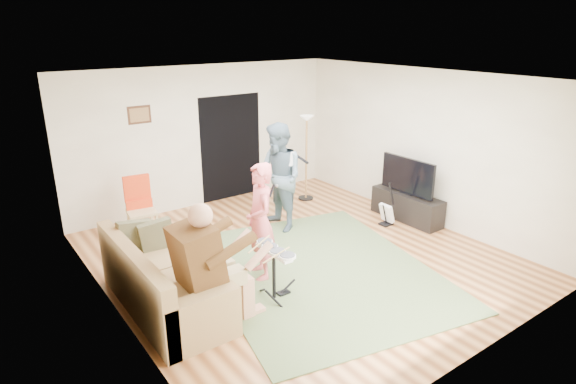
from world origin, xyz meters
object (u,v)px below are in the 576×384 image
object	(u,v)px
sofa	(158,288)
television	(408,176)
singer	(260,222)
guitar_spare	(387,213)
guitarist	(279,178)
dining_chair	(141,217)
drum_kit	(274,276)
torchiere_lamp	(306,143)
tv_cabinet	(407,206)

from	to	relation	value
sofa	television	xyz separation A→B (m)	(4.75, 0.15, 0.55)
singer	guitar_spare	world-z (taller)	singer
guitarist	dining_chair	size ratio (longest dim) A/B	1.77
sofa	guitar_spare	xyz separation A→B (m)	(4.32, 0.19, -0.07)
dining_chair	television	distance (m)	4.66
drum_kit	television	bearing A→B (deg)	13.04
guitar_spare	torchiere_lamp	bearing A→B (deg)	99.36
drum_kit	guitarist	world-z (taller)	guitarist
tv_cabinet	drum_kit	bearing A→B (deg)	-167.14
tv_cabinet	television	size ratio (longest dim) A/B	1.24
drum_kit	dining_chair	xyz separation A→B (m)	(-0.70, 2.86, 0.05)
singer	guitar_spare	xyz separation A→B (m)	(2.83, 0.23, -0.61)
dining_chair	tv_cabinet	xyz separation A→B (m)	(4.20, -2.06, -0.12)
torchiere_lamp	dining_chair	distance (m)	3.49
torchiere_lamp	tv_cabinet	bearing A→B (deg)	-67.88
singer	guitar_spare	bearing A→B (deg)	110.95
torchiere_lamp	television	bearing A→B (deg)	-69.15
sofa	singer	world-z (taller)	singer
torchiere_lamp	tv_cabinet	distance (m)	2.32
guitarist	tv_cabinet	size ratio (longest dim) A/B	1.33
singer	drum_kit	bearing A→B (deg)	-1.44
guitarist	television	distance (m)	2.32
guitar_spare	torchiere_lamp	size ratio (longest dim) A/B	0.46
tv_cabinet	television	distance (m)	0.60
singer	television	bearing A→B (deg)	109.69
sofa	drum_kit	distance (m)	1.45
dining_chair	sofa	bearing A→B (deg)	-97.62
tv_cabinet	television	world-z (taller)	television
guitar_spare	tv_cabinet	bearing A→B (deg)	-4.39
singer	torchiere_lamp	xyz separation A→B (m)	(2.51, 2.16, 0.35)
singer	tv_cabinet	bearing A→B (deg)	109.64
sofa	guitar_spare	bearing A→B (deg)	2.47
sofa	singer	size ratio (longest dim) A/B	1.33
torchiere_lamp	tv_cabinet	size ratio (longest dim) A/B	1.23
guitar_spare	drum_kit	bearing A→B (deg)	-164.52
singer	guitarist	bearing A→B (deg)	152.41
guitar_spare	singer	bearing A→B (deg)	-175.32
tv_cabinet	television	xyz separation A→B (m)	(-0.05, 0.00, 0.60)
guitar_spare	tv_cabinet	distance (m)	0.48
guitar_spare	television	size ratio (longest dim) A/B	0.70
guitar_spare	dining_chair	world-z (taller)	dining_chair
sofa	tv_cabinet	size ratio (longest dim) A/B	1.58
sofa	tv_cabinet	distance (m)	4.80
singer	dining_chair	bearing A→B (deg)	-142.19
guitarist	dining_chair	distance (m)	2.38
sofa	guitarist	size ratio (longest dim) A/B	1.19
guitar_spare	tv_cabinet	size ratio (longest dim) A/B	0.56
guitarist	torchiere_lamp	world-z (taller)	guitarist
television	drum_kit	bearing A→B (deg)	-166.96
singer	tv_cabinet	distance (m)	3.36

